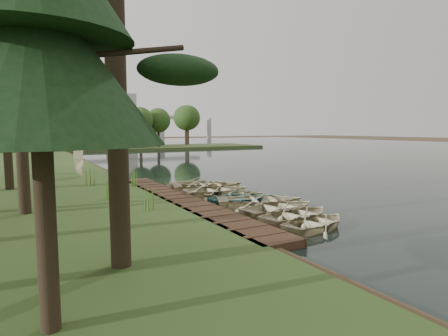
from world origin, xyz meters
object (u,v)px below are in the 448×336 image
boardwalk (180,201)px  pine_tree (35,9)px  rowboat_2 (280,206)px  stored_rowboat (81,171)px  rowboat_1 (297,212)px  rowboat_0 (316,220)px

boardwalk → pine_tree: bearing=-122.6°
rowboat_2 → boardwalk: bearing=27.5°
stored_rowboat → pine_tree: 21.57m
rowboat_2 → pine_tree: size_ratio=0.44×
boardwalk → pine_tree: size_ratio=1.97×
rowboat_1 → rowboat_2: size_ratio=0.95×
rowboat_1 → pine_tree: bearing=105.4°
boardwalk → rowboat_1: rowboat_1 is taller
pine_tree → boardwalk: bearing=57.4°
rowboat_1 → stored_rowboat: bearing=7.4°
rowboat_0 → rowboat_1: rowboat_1 is taller
rowboat_2 → stored_rowboat: size_ratio=0.99×
rowboat_1 → rowboat_2: 1.22m
stored_rowboat → boardwalk: bearing=-163.8°
boardwalk → rowboat_0: (2.52, -6.53, 0.21)m
boardwalk → rowboat_2: rowboat_2 is taller
rowboat_0 → boardwalk: bearing=8.0°
boardwalk → rowboat_0: bearing=-68.9°
boardwalk → rowboat_1: (2.59, -5.41, 0.25)m
boardwalk → rowboat_2: size_ratio=4.48×
rowboat_2 → pine_tree: 11.73m
boardwalk → rowboat_2: bearing=-57.2°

